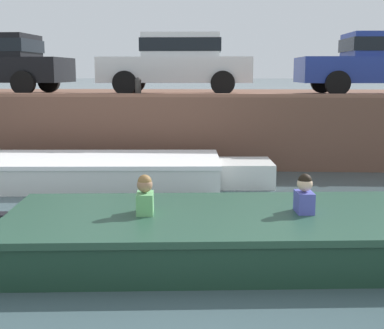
{
  "coord_description": "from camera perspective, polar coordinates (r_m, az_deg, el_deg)",
  "views": [
    {
      "loc": [
        -0.29,
        -1.99,
        2.24
      ],
      "look_at": [
        -0.6,
        3.55,
        1.28
      ],
      "focal_mm": 50.0,
      "sensor_mm": 36.0,
      "label": 1
    }
  ],
  "objects": [
    {
      "name": "mooring_bollard_mid",
      "position": [
        12.55,
        -5.77,
        8.3
      ],
      "size": [
        0.15,
        0.15,
        0.45
      ],
      "color": "#2D2B28",
      "rests_on": "far_quay_wall"
    },
    {
      "name": "boat_moored_west_white",
      "position": [
        10.95,
        -10.3,
        -0.7
      ],
      "size": [
        6.72,
        2.5,
        0.56
      ],
      "color": "white",
      "rests_on": "ground"
    },
    {
      "name": "far_wall_coping",
      "position": [
        12.28,
        4.55,
        7.36
      ],
      "size": [
        60.0,
        0.24,
        0.08
      ],
      "primitive_type": "cube",
      "color": "brown",
      "rests_on": "far_quay_wall"
    },
    {
      "name": "motorboat_passing",
      "position": [
        6.73,
        7.02,
        -7.31
      ],
      "size": [
        6.92,
        2.73,
        1.02
      ],
      "color": "#193828",
      "rests_on": "ground"
    },
    {
      "name": "far_quay_wall",
      "position": [
        15.21,
        4.25,
        4.49
      ],
      "size": [
        60.0,
        6.0,
        1.69
      ],
      "primitive_type": "cube",
      "color": "brown",
      "rests_on": "ground"
    },
    {
      "name": "ground_plane",
      "position": [
        7.42,
        5.31,
        -7.85
      ],
      "size": [
        400.0,
        400.0,
        0.0
      ],
      "primitive_type": "plane",
      "color": "#3D5156"
    },
    {
      "name": "car_centre_blue",
      "position": [
        14.69,
        19.76,
        10.37
      ],
      "size": [
        4.19,
        2.06,
        1.54
      ],
      "color": "#233893",
      "rests_on": "far_quay_wall"
    },
    {
      "name": "car_left_inner_white",
      "position": [
        14.15,
        -1.5,
        10.96
      ],
      "size": [
        3.93,
        1.94,
        1.54
      ],
      "color": "white",
      "rests_on": "far_quay_wall"
    }
  ]
}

